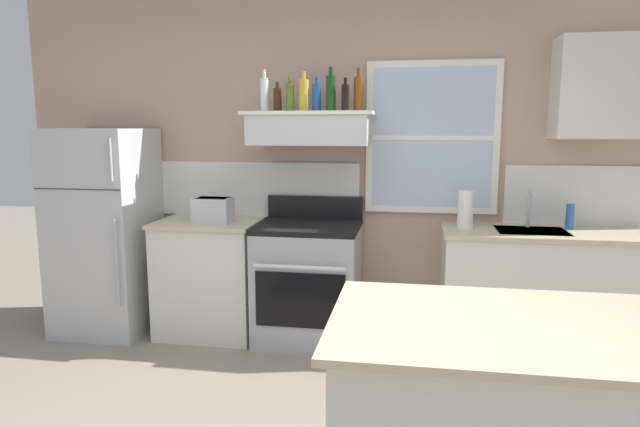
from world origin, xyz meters
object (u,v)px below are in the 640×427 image
at_px(toaster, 213,210).
at_px(bottle_balsamic_dark, 345,97).
at_px(paper_towel_roll, 465,210).
at_px(bottle_clear_tall, 264,94).
at_px(stove_range, 309,282).
at_px(bottle_dark_green_wine, 331,93).
at_px(bottle_brown_stout, 278,99).
at_px(bottle_amber_wine, 359,93).
at_px(bottle_blue_liqueur, 317,97).
at_px(dish_soap_bottle, 570,216).
at_px(refrigerator, 105,231).
at_px(bottle_champagne_gold_foil, 304,95).
at_px(bottle_olive_oil_square, 290,97).

relative_size(toaster, bottle_balsamic_dark, 1.25).
bearing_deg(bottle_balsamic_dark, paper_towel_roll, -0.88).
bearing_deg(bottle_clear_tall, toaster, -158.21).
distance_m(stove_range, paper_towel_roll, 1.28).
bearing_deg(stove_range, bottle_dark_green_wine, 21.40).
distance_m(bottle_brown_stout, bottle_amber_wine, 0.61).
bearing_deg(bottle_balsamic_dark, bottle_blue_liqueur, 165.04).
xyz_separation_m(bottle_amber_wine, paper_towel_roll, (0.79, -0.08, -0.83)).
xyz_separation_m(stove_range, dish_soap_bottle, (1.88, 0.14, 0.54)).
relative_size(refrigerator, dish_soap_bottle, 9.00).
height_order(toaster, bottle_champagne_gold_foil, bottle_champagne_gold_foil).
distance_m(toaster, bottle_balsamic_dark, 1.31).
distance_m(bottle_brown_stout, dish_soap_bottle, 2.29).
xyz_separation_m(stove_range, bottle_dark_green_wine, (0.16, 0.06, 1.41)).
relative_size(bottle_clear_tall, bottle_amber_wine, 1.00).
relative_size(bottle_clear_tall, bottle_blue_liqueur, 1.24).
relative_size(bottle_champagne_gold_foil, bottle_dark_green_wine, 0.91).
relative_size(bottle_blue_liqueur, bottle_amber_wine, 0.80).
bearing_deg(refrigerator, bottle_dark_green_wine, 2.68).
bearing_deg(stove_range, paper_towel_roll, 1.87).
bearing_deg(paper_towel_roll, bottle_olive_oil_square, 179.07).
distance_m(bottle_blue_liqueur, bottle_amber_wine, 0.31).
bearing_deg(toaster, bottle_champagne_gold_foil, 9.77).
height_order(refrigerator, stove_range, refrigerator).
distance_m(bottle_olive_oil_square, bottle_amber_wine, 0.51).
xyz_separation_m(bottle_brown_stout, paper_towel_roll, (1.39, -0.05, -0.79)).
relative_size(bottle_olive_oil_square, paper_towel_roll, 0.94).
bearing_deg(bottle_balsamic_dark, refrigerator, -177.79).
relative_size(stove_range, bottle_amber_wine, 3.48).
bearing_deg(bottle_amber_wine, refrigerator, -175.88).
bearing_deg(stove_range, bottle_clear_tall, 162.48).
height_order(bottle_dark_green_wine, dish_soap_bottle, bottle_dark_green_wine).
xyz_separation_m(bottle_blue_liqueur, bottle_amber_wine, (0.31, 0.01, 0.03)).
distance_m(refrigerator, paper_towel_roll, 2.80).
xyz_separation_m(stove_range, paper_towel_roll, (1.14, 0.04, 0.58)).
height_order(bottle_brown_stout, bottle_olive_oil_square, bottle_olive_oil_square).
xyz_separation_m(bottle_clear_tall, dish_soap_bottle, (2.24, 0.02, -0.88)).
xyz_separation_m(bottle_clear_tall, bottle_champagne_gold_foil, (0.31, -0.03, -0.01)).
bearing_deg(bottle_clear_tall, dish_soap_bottle, 0.64).
xyz_separation_m(refrigerator, paper_towel_roll, (2.79, 0.06, 0.23)).
xyz_separation_m(bottle_champagne_gold_foil, bottle_dark_green_wine, (0.21, -0.02, 0.01)).
xyz_separation_m(bottle_clear_tall, bottle_brown_stout, (0.11, -0.03, -0.04)).
bearing_deg(bottle_amber_wine, toaster, -171.64).
xyz_separation_m(bottle_brown_stout, bottle_blue_liqueur, (0.29, 0.03, 0.01)).
bearing_deg(toaster, paper_towel_roll, 2.32).
height_order(bottle_blue_liqueur, bottle_dark_green_wine, bottle_dark_green_wine).
bearing_deg(dish_soap_bottle, stove_range, -175.82).
height_order(bottle_amber_wine, dish_soap_bottle, bottle_amber_wine).
relative_size(refrigerator, bottle_champagne_gold_foil, 5.62).
relative_size(stove_range, bottle_balsamic_dark, 4.57).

